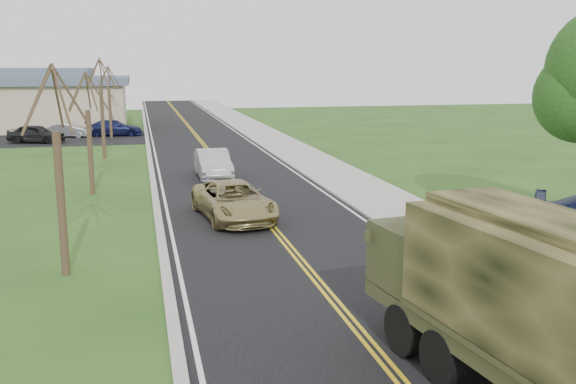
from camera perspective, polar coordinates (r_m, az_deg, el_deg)
name	(u,v)px	position (r m, az deg, el deg)	size (l,w,h in m)	color
road	(203,144)	(49.53, -7.53, 4.23)	(8.00, 120.00, 0.01)	black
curb_right	(257,142)	(50.09, -2.79, 4.45)	(0.30, 120.00, 0.12)	#9E998E
sidewalk_right	(279,142)	(50.43, -0.83, 4.50)	(3.20, 120.00, 0.10)	#9E998E
curb_left	(148,145)	(49.30, -12.35, 4.08)	(0.30, 120.00, 0.10)	#9E998E
bare_tree_a	(60,186)	(19.38, -19.62, 0.47)	(1.93, 2.26, 6.08)	#38281C
bare_tree_b	(90,142)	(31.22, -17.23, 4.25)	(1.83, 2.14, 5.73)	#38281C
bare_tree_c	(102,116)	(43.12, -16.18, 6.53)	(2.04, 2.39, 6.42)	#38281C
bare_tree_d	(110,107)	(55.09, -15.55, 7.28)	(1.88, 2.20, 5.91)	#38281C
commercial_building	(15,100)	(65.96, -23.10, 7.52)	(25.50, 21.50, 5.65)	tan
military_truck	(523,292)	(12.41, 20.13, -8.32)	(3.38, 7.36, 3.54)	black
suv_champagne	(234,201)	(25.40, -4.85, -0.79)	(2.45, 5.31, 1.47)	#9F905A
sedan_silver	(213,164)	(34.52, -6.68, 2.46)	(1.63, 4.68, 1.54)	silver
lot_car_dark	(36,134)	(53.49, -21.48, 4.84)	(1.72, 4.27, 1.45)	black
lot_car_silver	(68,130)	(56.79, -18.99, 5.22)	(1.27, 3.65, 1.20)	silver
lot_car_navy	(114,128)	(56.79, -15.17, 5.51)	(1.90, 4.67, 1.35)	#10153D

